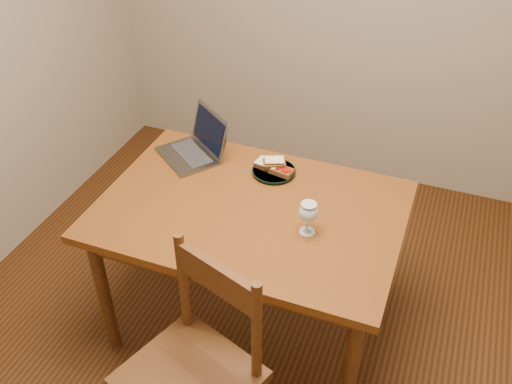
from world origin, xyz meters
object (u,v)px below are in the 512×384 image
(table, at_px, (250,223))
(chair, at_px, (193,364))
(plate, at_px, (274,172))
(laptop, at_px, (198,144))
(milk_glass, at_px, (308,218))

(table, distance_m, chair, 0.69)
(chair, relative_size, plate, 2.76)
(table, xyz_separation_m, laptop, (-0.39, 0.30, 0.14))
(table, distance_m, milk_glass, 0.33)
(plate, relative_size, milk_glass, 1.36)
(table, height_order, milk_glass, milk_glass)
(chair, bearing_deg, plate, 111.25)
(chair, height_order, laptop, laptop)
(table, distance_m, plate, 0.29)
(chair, xyz_separation_m, milk_glass, (0.24, 0.60, 0.29))
(plate, xyz_separation_m, milk_glass, (0.27, -0.34, 0.07))
(chair, xyz_separation_m, laptop, (-0.43, 0.97, 0.28))
(table, relative_size, plate, 6.34)
(table, bearing_deg, laptop, 142.51)
(table, distance_m, laptop, 0.51)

